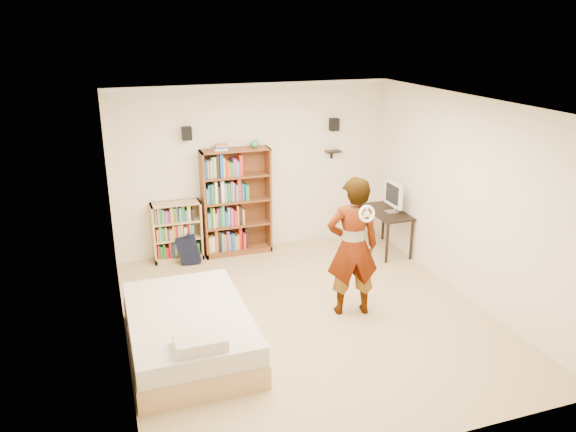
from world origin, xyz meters
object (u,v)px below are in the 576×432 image
at_px(computer_desk, 385,231).
at_px(daybed, 189,326).
at_px(low_bookshelf, 177,231).
at_px(person, 353,247).
at_px(tall_bookshelf, 237,202).

xyz_separation_m(computer_desk, daybed, (-3.54, -1.93, -0.04)).
distance_m(low_bookshelf, person, 3.10).
relative_size(low_bookshelf, computer_desk, 0.94).
xyz_separation_m(low_bookshelf, computer_desk, (3.28, -0.72, -0.13)).
distance_m(low_bookshelf, computer_desk, 3.36).
distance_m(tall_bookshelf, computer_desk, 2.47).
distance_m(tall_bookshelf, daybed, 2.95).
bearing_deg(daybed, person, 5.62).
xyz_separation_m(low_bookshelf, daybed, (-0.26, -2.64, -0.17)).
distance_m(computer_desk, daybed, 4.03).
distance_m(tall_bookshelf, person, 2.58).
height_order(computer_desk, person, person).
height_order(low_bookshelf, person, person).
bearing_deg(person, tall_bookshelf, -58.58).
bearing_deg(computer_desk, daybed, -151.43).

